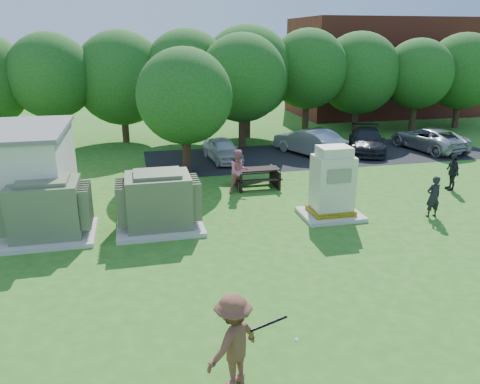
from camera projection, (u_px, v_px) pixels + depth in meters
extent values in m
plane|color=#2D6619|center=(272.00, 280.00, 13.07)|extent=(120.00, 120.00, 0.00)
cube|color=maroon|center=(383.00, 67.00, 40.61)|extent=(15.00, 8.00, 8.00)
cube|color=#232326|center=(321.00, 154.00, 27.05)|extent=(20.00, 6.00, 0.01)
cube|color=beige|center=(50.00, 235.00, 15.83)|extent=(3.00, 2.40, 0.15)
cube|color=#5D684A|center=(46.00, 208.00, 15.53)|extent=(2.20, 1.80, 1.80)
cube|color=#5D684A|center=(42.00, 181.00, 15.22)|extent=(1.60, 1.30, 0.12)
cube|color=#5D684A|center=(5.00, 211.00, 15.25)|extent=(0.32, 1.50, 1.35)
cube|color=#5D684A|center=(86.00, 205.00, 15.79)|extent=(0.32, 1.50, 1.35)
cube|color=beige|center=(160.00, 226.00, 16.62)|extent=(3.00, 2.40, 0.15)
cube|color=#5B6345|center=(159.00, 200.00, 16.31)|extent=(2.20, 1.80, 1.80)
cube|color=#5B6345|center=(157.00, 174.00, 16.01)|extent=(1.60, 1.30, 0.12)
cube|color=#5B6345|center=(121.00, 202.00, 16.03)|extent=(0.32, 1.50, 1.35)
cube|color=#5B6345|center=(195.00, 197.00, 16.57)|extent=(0.32, 1.50, 1.35)
cube|color=beige|center=(330.00, 214.00, 17.70)|extent=(2.22, 1.81, 0.15)
cube|color=yellow|center=(331.00, 210.00, 17.64)|extent=(1.56, 1.26, 0.18)
cube|color=beige|center=(332.00, 182.00, 17.30)|extent=(1.41, 1.11, 2.02)
cube|color=beige|center=(334.00, 151.00, 16.92)|extent=(1.16, 0.91, 0.35)
cube|color=gray|center=(340.00, 176.00, 16.63)|extent=(0.91, 0.04, 0.50)
cube|color=black|center=(257.00, 169.00, 20.94)|extent=(2.01, 0.78, 0.07)
cube|color=black|center=(253.00, 173.00, 21.62)|extent=(2.01, 0.28, 0.06)
cube|color=black|center=(260.00, 180.00, 20.48)|extent=(2.01, 0.28, 0.06)
cube|color=black|center=(238.00, 179.00, 20.89)|extent=(0.09, 1.51, 0.83)
cube|color=black|center=(275.00, 177.00, 21.26)|extent=(0.09, 1.51, 0.83)
imported|color=brown|center=(233.00, 342.00, 8.84)|extent=(1.45, 1.31, 1.95)
imported|color=black|center=(433.00, 197.00, 17.44)|extent=(0.60, 0.41, 1.59)
imported|color=#C16674|center=(239.00, 171.00, 20.14)|extent=(1.00, 0.82, 1.91)
imported|color=black|center=(452.00, 172.00, 20.58)|extent=(0.54, 1.00, 1.62)
imported|color=silver|center=(223.00, 150.00, 25.51)|extent=(1.90, 3.81, 1.25)
imported|color=#AFAFB4|center=(309.00, 141.00, 26.85)|extent=(3.33, 4.86, 1.52)
imported|color=black|center=(367.00, 141.00, 27.46)|extent=(3.56, 5.05, 1.36)
imported|color=#A6A6AA|center=(428.00, 139.00, 27.97)|extent=(3.10, 5.24, 1.37)
cylinder|color=black|center=(269.00, 324.00, 8.88)|extent=(0.81, 0.35, 0.06)
cylinder|color=maroon|center=(243.00, 327.00, 8.77)|extent=(0.23, 0.14, 0.06)
sphere|color=white|center=(296.00, 340.00, 8.96)|extent=(0.09, 0.09, 0.09)
cylinder|color=#47301E|center=(57.00, 125.00, 28.33)|extent=(0.44, 0.44, 2.80)
sphere|color=#235B1C|center=(51.00, 76.00, 27.42)|extent=(5.00, 5.00, 5.00)
cylinder|color=#47301E|center=(125.00, 124.00, 30.00)|extent=(0.44, 0.44, 2.30)
sphere|color=#235B1C|center=(122.00, 78.00, 29.09)|extent=(5.80, 5.80, 5.80)
cylinder|color=#47301E|center=(189.00, 121.00, 29.95)|extent=(0.44, 0.44, 2.70)
sphere|color=#235B1C|center=(187.00, 73.00, 29.01)|extent=(5.40, 5.40, 5.40)
cylinder|color=#47301E|center=(247.00, 119.00, 31.38)|extent=(0.44, 0.44, 2.50)
sphere|color=#235B1C|center=(247.00, 72.00, 30.42)|extent=(6.00, 6.00, 6.00)
cylinder|color=#47301E|center=(306.00, 115.00, 31.80)|extent=(0.44, 0.44, 2.90)
sphere|color=#235B1C|center=(308.00, 69.00, 30.85)|extent=(5.20, 5.20, 5.20)
cylinder|color=#47301E|center=(355.00, 115.00, 33.28)|extent=(0.44, 0.44, 2.40)
sphere|color=#235B1C|center=(359.00, 73.00, 32.37)|extent=(5.60, 5.60, 5.60)
cylinder|color=#47301E|center=(413.00, 113.00, 33.26)|extent=(0.44, 0.44, 2.60)
sphere|color=#235B1C|center=(418.00, 74.00, 32.40)|extent=(4.80, 4.80, 4.80)
cylinder|color=#47301E|center=(457.00, 111.00, 34.68)|extent=(0.44, 0.44, 2.50)
sphere|color=#235B1C|center=(462.00, 71.00, 33.78)|extent=(5.40, 5.40, 5.40)
cylinder|color=#47301E|center=(187.00, 149.00, 23.12)|extent=(0.44, 0.44, 2.40)
sphere|color=#235B1C|center=(185.00, 96.00, 22.31)|extent=(4.60, 4.60, 4.60)
cylinder|color=#47301E|center=(242.00, 126.00, 28.56)|extent=(0.44, 0.44, 2.60)
sphere|color=#235B1C|center=(242.00, 78.00, 27.66)|extent=(5.20, 5.20, 5.20)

